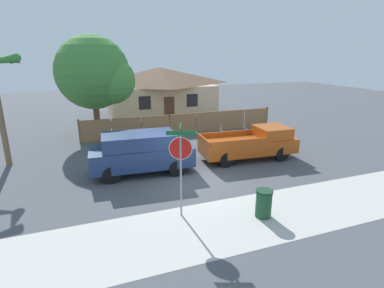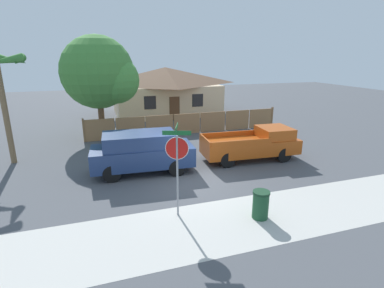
{
  "view_description": "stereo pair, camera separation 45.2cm",
  "coord_description": "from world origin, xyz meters",
  "px_view_note": "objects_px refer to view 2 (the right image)",
  "views": [
    {
      "loc": [
        -4.25,
        -11.54,
        5.47
      ],
      "look_at": [
        0.21,
        0.55,
        1.6
      ],
      "focal_mm": 28.0,
      "sensor_mm": 36.0,
      "label": 1
    },
    {
      "loc": [
        -3.82,
        -11.69,
        5.47
      ],
      "look_at": [
        0.21,
        0.55,
        1.6
      ],
      "focal_mm": 28.0,
      "sensor_mm": 36.0,
      "label": 2
    }
  ],
  "objects_px": {
    "oak_tree": "(101,74)",
    "stop_sign": "(177,156)",
    "house": "(166,90)",
    "orange_pickup": "(254,144)",
    "trash_bin": "(261,205)",
    "red_suv": "(142,151)"
  },
  "relations": [
    {
      "from": "oak_tree",
      "to": "stop_sign",
      "type": "xyz_separation_m",
      "value": [
        1.86,
        -11.56,
        -2.02
      ]
    },
    {
      "from": "house",
      "to": "orange_pickup",
      "type": "relative_size",
      "value": 1.93
    },
    {
      "from": "oak_tree",
      "to": "trash_bin",
      "type": "relative_size",
      "value": 6.7
    },
    {
      "from": "stop_sign",
      "to": "house",
      "type": "bearing_deg",
      "value": 98.07
    },
    {
      "from": "trash_bin",
      "to": "stop_sign",
      "type": "bearing_deg",
      "value": 157.88
    },
    {
      "from": "red_suv",
      "to": "orange_pickup",
      "type": "distance_m",
      "value": 6.0
    },
    {
      "from": "oak_tree",
      "to": "orange_pickup",
      "type": "xyz_separation_m",
      "value": [
        7.32,
        -7.15,
        -3.4
      ]
    },
    {
      "from": "stop_sign",
      "to": "trash_bin",
      "type": "relative_size",
      "value": 3.25
    },
    {
      "from": "house",
      "to": "orange_pickup",
      "type": "height_order",
      "value": "house"
    },
    {
      "from": "red_suv",
      "to": "stop_sign",
      "type": "relative_size",
      "value": 1.5
    },
    {
      "from": "house",
      "to": "orange_pickup",
      "type": "distance_m",
      "value": 14.51
    },
    {
      "from": "red_suv",
      "to": "trash_bin",
      "type": "distance_m",
      "value": 6.39
    },
    {
      "from": "stop_sign",
      "to": "trash_bin",
      "type": "bearing_deg",
      "value": -1.78
    },
    {
      "from": "house",
      "to": "stop_sign",
      "type": "relative_size",
      "value": 3.1
    },
    {
      "from": "house",
      "to": "oak_tree",
      "type": "bearing_deg",
      "value": -129.4
    },
    {
      "from": "oak_tree",
      "to": "stop_sign",
      "type": "height_order",
      "value": "oak_tree"
    },
    {
      "from": "house",
      "to": "red_suv",
      "type": "xyz_separation_m",
      "value": [
        -4.61,
        -14.36,
        -1.18
      ]
    },
    {
      "from": "oak_tree",
      "to": "red_suv",
      "type": "height_order",
      "value": "oak_tree"
    },
    {
      "from": "orange_pickup",
      "to": "oak_tree",
      "type": "bearing_deg",
      "value": 139.38
    },
    {
      "from": "red_suv",
      "to": "orange_pickup",
      "type": "bearing_deg",
      "value": 3.54
    },
    {
      "from": "stop_sign",
      "to": "oak_tree",
      "type": "bearing_deg",
      "value": 119.45
    },
    {
      "from": "oak_tree",
      "to": "trash_bin",
      "type": "distance_m",
      "value": 13.94
    }
  ]
}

